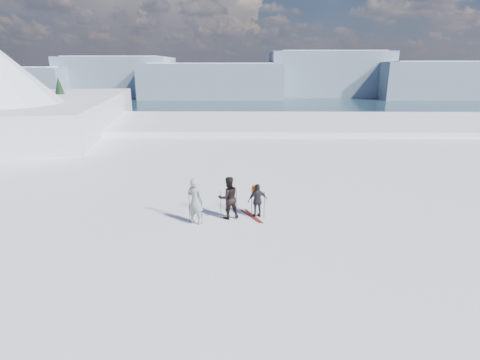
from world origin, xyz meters
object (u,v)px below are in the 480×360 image
(skier_dark, at_px, (228,198))
(skis_loose, at_px, (252,216))
(skier_grey, at_px, (195,201))
(skier_pack, at_px, (258,201))

(skier_dark, bearing_deg, skis_loose, 170.36)
(skier_grey, xyz_separation_m, skier_pack, (2.60, 0.75, -0.25))
(skier_grey, bearing_deg, skier_pack, -138.01)
(skier_grey, xyz_separation_m, skier_dark, (1.34, 0.59, -0.07))
(skier_pack, bearing_deg, skier_dark, -9.51)
(skier_dark, distance_m, skis_loose, 1.38)
(skier_dark, xyz_separation_m, skis_loose, (1.02, 0.19, -0.92))
(skier_grey, height_order, skier_pack, skier_grey)
(skier_grey, relative_size, skier_pack, 1.33)
(skier_grey, relative_size, skis_loose, 1.27)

